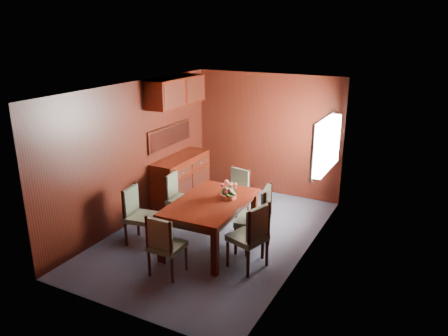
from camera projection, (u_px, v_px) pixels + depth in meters
The scene contains 11 objects.
ground at pixel (213, 235), 7.13m from camera, with size 4.50×4.50×0.00m, color #3F4356.
room_shell at pixel (217, 133), 6.94m from camera, with size 3.06×4.52×2.41m.
sideboard at pixel (181, 179), 8.38m from camera, with size 0.48×1.40×0.90m, color #370E06.
dining_table at pixel (210, 207), 6.61m from camera, with size 1.06×1.64×0.75m.
chair_left_near at pixel (137, 212), 6.78m from camera, with size 0.48×0.50×0.92m.
chair_left_far at pixel (177, 195), 7.50m from camera, with size 0.45×0.47×0.88m.
chair_right_near at pixel (252, 233), 6.01m from camera, with size 0.56×0.57×0.98m.
chair_right_far at pixel (258, 215), 6.49m from camera, with size 0.55×0.57×1.04m.
chair_head at pixel (164, 243), 5.84m from camera, with size 0.43×0.42×0.90m.
chair_foot at pixel (237, 190), 7.75m from camera, with size 0.48×0.46×0.87m.
flower_centerpiece at pixel (228, 190), 6.63m from camera, with size 0.27×0.27×0.27m.
Camera 1 is at (3.12, -5.61, 3.29)m, focal length 35.00 mm.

